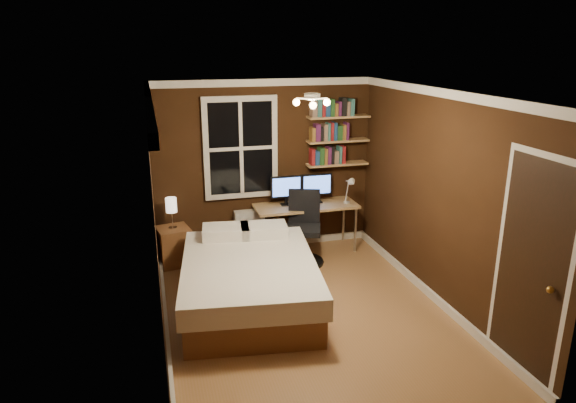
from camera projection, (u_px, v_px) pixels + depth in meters
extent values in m
plane|color=olive|center=(307.00, 313.00, 5.90)|extent=(4.20, 4.20, 0.00)
cube|color=black|center=(265.00, 167.00, 7.46)|extent=(3.20, 0.04, 2.50)
cube|color=black|center=(155.00, 223.00, 5.12)|extent=(0.04, 4.20, 2.50)
cube|color=black|center=(440.00, 199.00, 5.93)|extent=(0.04, 4.20, 2.50)
cube|color=white|center=(309.00, 92.00, 5.16)|extent=(3.20, 4.20, 0.02)
cube|color=silver|center=(241.00, 148.00, 7.25)|extent=(1.06, 0.06, 1.46)
sphere|color=#C08D3B|center=(550.00, 290.00, 4.29)|extent=(0.06, 0.06, 0.06)
cube|color=tan|center=(337.00, 164.00, 7.62)|extent=(0.92, 0.22, 0.03)
cube|color=tan|center=(338.00, 141.00, 7.52)|extent=(0.92, 0.22, 0.03)
cube|color=tan|center=(339.00, 117.00, 7.42)|extent=(0.92, 0.22, 0.03)
cube|color=brown|center=(250.00, 293.00, 6.03)|extent=(1.69, 2.22, 0.33)
cube|color=white|center=(249.00, 271.00, 5.94)|extent=(1.78, 2.29, 0.25)
cube|color=white|center=(226.00, 232.00, 6.61)|extent=(0.64, 0.48, 0.14)
cube|color=white|center=(264.00, 230.00, 6.67)|extent=(0.64, 0.48, 0.14)
cube|color=brown|center=(174.00, 246.00, 7.15)|extent=(0.50, 0.50, 0.53)
cube|color=silver|center=(249.00, 231.00, 7.57)|extent=(0.42, 0.15, 0.63)
cube|color=tan|center=(306.00, 206.00, 7.49)|extent=(1.50, 0.56, 0.04)
cylinder|color=beige|center=(264.00, 239.00, 7.20)|extent=(0.04, 0.04, 0.68)
cylinder|color=beige|center=(355.00, 230.00, 7.54)|extent=(0.04, 0.04, 0.68)
cylinder|color=beige|center=(257.00, 228.00, 7.64)|extent=(0.04, 0.04, 0.68)
cylinder|color=beige|center=(343.00, 220.00, 7.99)|extent=(0.04, 0.04, 0.68)
cylinder|color=black|center=(303.00, 262.00, 7.23)|extent=(0.57, 0.57, 0.05)
cylinder|color=silver|center=(303.00, 246.00, 7.16)|extent=(0.06, 0.06, 0.42)
cube|color=black|center=(304.00, 229.00, 7.08)|extent=(0.58, 0.58, 0.07)
cube|color=black|center=(304.00, 206.00, 7.20)|extent=(0.43, 0.19, 0.48)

